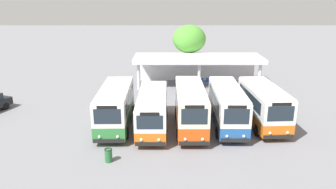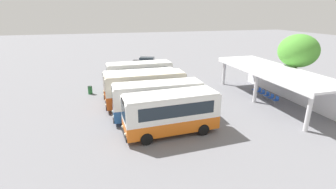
% 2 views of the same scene
% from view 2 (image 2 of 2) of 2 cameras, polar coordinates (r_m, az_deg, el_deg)
% --- Properties ---
extents(ground_plane, '(180.00, 180.00, 0.00)m').
position_cam_2_polar(ground_plane, '(24.04, -10.77, -3.29)').
color(ground_plane, slate).
extents(city_bus_nearest_orange, '(2.51, 7.75, 3.25)m').
position_cam_2_polar(city_bus_nearest_orange, '(29.39, -6.70, 4.68)').
color(city_bus_nearest_orange, black).
rests_on(city_bus_nearest_orange, ground).
extents(city_bus_second_in_row, '(2.32, 7.91, 2.94)m').
position_cam_2_polar(city_bus_second_in_row, '(26.52, -6.46, 2.78)').
color(city_bus_second_in_row, black).
rests_on(city_bus_second_in_row, ground).
extents(city_bus_middle_cream, '(2.31, 7.73, 3.41)m').
position_cam_2_polar(city_bus_middle_cream, '(23.62, -5.28, 1.41)').
color(city_bus_middle_cream, black).
rests_on(city_bus_middle_cream, ground).
extents(city_bus_fourth_amber, '(2.33, 7.81, 3.23)m').
position_cam_2_polar(city_bus_fourth_amber, '(20.97, -2.37, -1.06)').
color(city_bus_fourth_amber, black).
rests_on(city_bus_fourth_amber, ground).
extents(city_bus_fifth_blue, '(2.73, 7.32, 3.23)m').
position_cam_2_polar(city_bus_fifth_blue, '(18.34, 0.67, -4.04)').
color(city_bus_fifth_blue, black).
rests_on(city_bus_fifth_blue, ground).
extents(parked_car_flank, '(3.29, 4.84, 1.62)m').
position_cam_2_polar(parked_car_flank, '(41.86, -5.16, 7.60)').
color(parked_car_flank, black).
rests_on(parked_car_flank, ground).
extents(terminal_canopy, '(14.86, 4.88, 3.40)m').
position_cam_2_polar(terminal_canopy, '(27.71, 24.36, 3.95)').
color(terminal_canopy, silver).
rests_on(terminal_canopy, ground).
extents(waiting_chair_end_by_column, '(0.45, 0.45, 0.86)m').
position_cam_2_polar(waiting_chair_end_by_column, '(29.64, 19.66, 1.25)').
color(waiting_chair_end_by_column, slate).
rests_on(waiting_chair_end_by_column, ground).
extents(waiting_chair_second_from_end, '(0.45, 0.45, 0.86)m').
position_cam_2_polar(waiting_chair_second_from_end, '(29.09, 20.50, 0.83)').
color(waiting_chair_second_from_end, slate).
rests_on(waiting_chair_second_from_end, ground).
extents(waiting_chair_middle_seat, '(0.45, 0.45, 0.86)m').
position_cam_2_polar(waiting_chair_middle_seat, '(28.49, 21.24, 0.37)').
color(waiting_chair_middle_seat, slate).
rests_on(waiting_chair_middle_seat, ground).
extents(waiting_chair_fourth_seat, '(0.45, 0.45, 0.86)m').
position_cam_2_polar(waiting_chair_fourth_seat, '(27.94, 22.12, -0.09)').
color(waiting_chair_fourth_seat, slate).
rests_on(waiting_chair_fourth_seat, ground).
extents(waiting_chair_fifth_seat, '(0.45, 0.45, 0.86)m').
position_cam_2_polar(waiting_chair_fifth_seat, '(27.38, 22.99, -0.58)').
color(waiting_chair_fifth_seat, slate).
rests_on(waiting_chair_fifth_seat, ground).
extents(waiting_chair_far_end_seat, '(0.45, 0.45, 0.86)m').
position_cam_2_polar(waiting_chair_far_end_seat, '(26.85, 23.96, -1.07)').
color(waiting_chair_far_end_seat, slate).
rests_on(waiting_chair_far_end_seat, ground).
extents(roadside_tree_behind_canopy, '(4.11, 4.11, 6.70)m').
position_cam_2_polar(roadside_tree_behind_canopy, '(29.75, 28.16, 8.95)').
color(roadside_tree_behind_canopy, brown).
rests_on(roadside_tree_behind_canopy, ground).
extents(litter_bin_apron, '(0.49, 0.49, 0.90)m').
position_cam_2_polar(litter_bin_apron, '(29.09, -17.74, 0.99)').
color(litter_bin_apron, '#266633').
rests_on(litter_bin_apron, ground).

